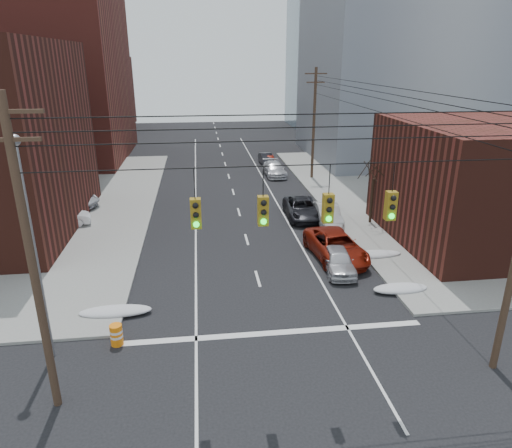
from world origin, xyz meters
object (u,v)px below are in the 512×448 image
object	(u,v)px
parked_car_f	(266,159)
lot_car_a	(62,218)
parked_car_d	(274,169)
lot_car_d	(28,194)
parked_car_a	(338,260)
parked_car_b	(328,214)
lot_car_b	(67,199)
red_pickup	(336,246)
construction_barrel	(116,335)
parked_car_e	(269,159)
parked_car_c	(302,208)

from	to	relation	value
parked_car_f	lot_car_a	distance (m)	26.41
parked_car_d	lot_car_d	size ratio (longest dim) A/B	1.13
parked_car_a	parked_car_b	xyz separation A→B (m)	(1.60, 7.97, 0.05)
parked_car_d	lot_car_b	xyz separation A→B (m)	(-18.84, -9.10, 0.15)
red_pickup	construction_barrel	xyz separation A→B (m)	(-12.12, -7.73, -0.31)
parked_car_f	lot_car_b	size ratio (longest dim) A/B	0.75
parked_car_d	lot_car_a	bearing A→B (deg)	-144.64
parked_car_b	lot_car_a	distance (m)	19.68
parked_car_a	construction_barrel	xyz separation A→B (m)	(-11.73, -5.94, -0.19)
red_pickup	parked_car_a	bearing A→B (deg)	-107.68
parked_car_b	lot_car_d	world-z (taller)	lot_car_d
construction_barrel	parked_car_a	bearing A→B (deg)	26.86
red_pickup	lot_car_d	distance (m)	26.82
parked_car_e	lot_car_d	world-z (taller)	lot_car_d
parked_car_c	parked_car_d	bearing A→B (deg)	92.09
lot_car_b	parked_car_d	bearing A→B (deg)	-47.49
parked_car_c	lot_car_b	bearing A→B (deg)	168.82
parked_car_b	parked_car_e	distance (m)	20.72
lot_car_b	lot_car_a	bearing A→B (deg)	-153.57
parked_car_c	parked_car_d	world-z (taller)	parked_car_c
red_pickup	parked_car_e	bearing A→B (deg)	84.85
parked_car_f	construction_barrel	size ratio (longest dim) A/B	4.00
construction_barrel	parked_car_d	bearing A→B (deg)	68.05
lot_car_b	construction_barrel	bearing A→B (deg)	-143.88
parked_car_a	parked_car_f	world-z (taller)	parked_car_a
lot_car_a	lot_car_b	bearing A→B (deg)	-1.12
parked_car_c	lot_car_a	bearing A→B (deg)	-177.42
parked_car_d	construction_barrel	distance (m)	31.49
red_pickup	lot_car_b	bearing A→B (deg)	141.91
parked_car_a	lot_car_d	distance (m)	27.48
red_pickup	lot_car_b	distance (m)	22.84
parked_car_c	lot_car_d	xyz separation A→B (m)	(-22.43, 6.20, 0.16)
red_pickup	parked_car_f	bearing A→B (deg)	85.55
parked_car_f	lot_car_d	xyz separation A→B (m)	(-22.43, -13.01, 0.26)
red_pickup	parked_car_b	xyz separation A→B (m)	(1.21, 6.18, -0.06)
parked_car_a	construction_barrel	bearing A→B (deg)	-148.68
parked_car_a	parked_car_e	world-z (taller)	parked_car_a
parked_car_a	parked_car_e	xyz separation A→B (m)	(0.33, 28.65, -0.07)
lot_car_b	parked_car_b	bearing A→B (deg)	-90.16
parked_car_d	construction_barrel	xyz separation A→B (m)	(-11.77, -29.20, -0.22)
parked_car_c	lot_car_a	distance (m)	18.02
parked_car_f	lot_car_d	size ratio (longest dim) A/B	0.88
construction_barrel	parked_car_e	bearing A→B (deg)	70.78
parked_car_d	parked_car_f	world-z (taller)	parked_car_d
red_pickup	lot_car_a	world-z (taller)	red_pickup
parked_car_b	parked_car_c	bearing A→B (deg)	137.14
parked_car_a	parked_car_f	distance (m)	28.88
parked_car_b	lot_car_a	world-z (taller)	parked_car_b
parked_car_a	lot_car_b	world-z (taller)	lot_car_b
parked_car_c	lot_car_d	bearing A→B (deg)	166.81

